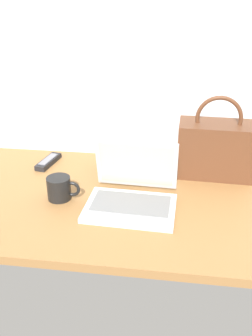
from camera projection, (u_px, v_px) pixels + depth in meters
desk at (119, 200)px, 1.36m from camera, size 1.60×0.76×0.03m
laptop at (132, 192)px, 1.29m from camera, size 0.32×0.28×0.21m
coffee_mug at (60, 188)px, 1.32m from camera, size 0.12×0.09×0.09m
remote_control_near at (48, 162)px, 1.60m from camera, size 0.07×0.17×0.02m
handbag at (215, 148)px, 1.47m from camera, size 0.31×0.17×0.33m
book_stack at (124, 159)px, 1.54m from camera, size 0.19×0.15×0.09m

